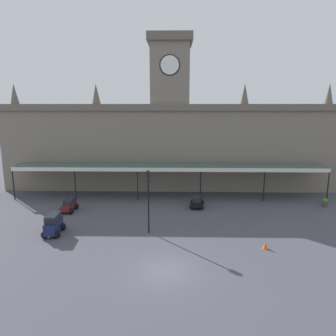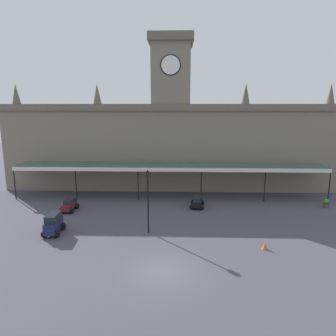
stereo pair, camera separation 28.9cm
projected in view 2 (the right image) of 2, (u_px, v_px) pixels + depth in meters
name	position (u px, v px, depth m)	size (l,w,h in m)	color
ground_plane	(163.00, 271.00, 20.32)	(140.00, 140.00, 0.00)	#474650
station_building	(171.00, 141.00, 40.57)	(42.65, 5.78, 19.35)	slate
entrance_canopy	(170.00, 166.00, 36.07)	(36.44, 3.26, 3.95)	#38564C
car_black_estate	(197.00, 202.00, 32.93)	(1.71, 2.34, 1.27)	black
car_maroon_estate	(70.00, 206.00, 31.87)	(1.59, 2.28, 1.27)	maroon
car_navy_van	(53.00, 225.00, 26.13)	(1.70, 2.46, 1.77)	#19214C
victorian_lamppost	(148.00, 195.00, 25.83)	(0.30, 0.30, 5.55)	black
traffic_cone	(265.00, 246.00, 23.34)	(0.40, 0.40, 0.60)	orange
planter_by_canopy	(326.00, 203.00, 33.02)	(0.60, 0.60, 0.96)	#47423D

